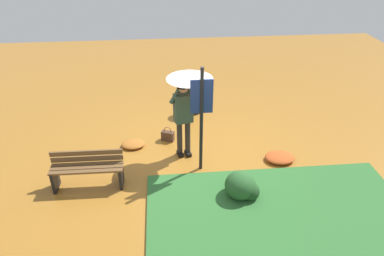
# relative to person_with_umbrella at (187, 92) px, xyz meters

# --- Properties ---
(ground_plane) EXTENTS (18.00, 18.00, 0.00)m
(ground_plane) POSITION_rel_person_with_umbrella_xyz_m (0.12, -0.06, -1.55)
(ground_plane) COLOR #9E6623
(grass_verge) EXTENTS (4.80, 4.00, 0.05)m
(grass_verge) POSITION_rel_person_with_umbrella_xyz_m (1.51, -2.79, -1.53)
(grass_verge) COLOR #2D662D
(grass_verge) RESTS_ON ground_plane
(person_with_umbrella) EXTENTS (0.96, 0.96, 2.04)m
(person_with_umbrella) POSITION_rel_person_with_umbrella_xyz_m (0.00, 0.00, 0.00)
(person_with_umbrella) COLOR #2D2823
(person_with_umbrella) RESTS_ON ground_plane
(info_sign_post) EXTENTS (0.44, 0.07, 2.30)m
(info_sign_post) POSITION_rel_person_with_umbrella_xyz_m (0.24, -0.56, -0.11)
(info_sign_post) COLOR black
(info_sign_post) RESTS_ON ground_plane
(handbag) EXTENTS (0.33, 0.24, 0.37)m
(handbag) POSITION_rel_person_with_umbrella_xyz_m (-0.42, 0.60, -1.42)
(handbag) COLOR #4C3323
(handbag) RESTS_ON ground_plane
(park_bench) EXTENTS (1.40, 0.38, 0.75)m
(park_bench) POSITION_rel_person_with_umbrella_xyz_m (-2.04, -0.91, -1.15)
(park_bench) COLOR black
(park_bench) RESTS_ON ground_plane
(trash_bin) EXTENTS (0.42, 0.42, 0.83)m
(trash_bin) POSITION_rel_person_with_umbrella_xyz_m (0.36, 1.99, -1.13)
(trash_bin) COLOR black
(trash_bin) RESTS_ON ground_plane
(shrub_cluster) EXTENTS (0.65, 0.60, 0.54)m
(shrub_cluster) POSITION_rel_person_with_umbrella_xyz_m (0.92, -1.53, -1.30)
(shrub_cluster) COLOR #285628
(shrub_cluster) RESTS_ON ground_plane
(leaf_pile_near_person) EXTENTS (0.55, 0.44, 0.12)m
(leaf_pile_near_person) POSITION_rel_person_with_umbrella_xyz_m (-1.25, 0.42, -1.49)
(leaf_pile_near_person) COLOR #A86023
(leaf_pile_near_person) RESTS_ON ground_plane
(leaf_pile_by_bench) EXTENTS (0.65, 0.52, 0.14)m
(leaf_pile_by_bench) POSITION_rel_person_with_umbrella_xyz_m (2.02, -0.44, -1.48)
(leaf_pile_by_bench) COLOR #B74C1E
(leaf_pile_by_bench) RESTS_ON ground_plane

